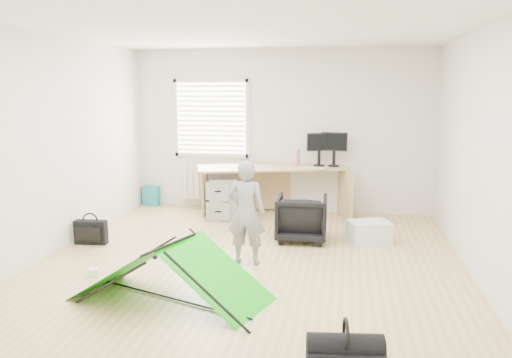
% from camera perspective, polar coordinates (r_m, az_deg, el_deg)
% --- Properties ---
extents(ground, '(5.50, 5.50, 0.00)m').
position_cam_1_polar(ground, '(6.00, -0.70, -9.64)').
color(ground, tan).
rests_on(ground, ground).
extents(back_wall, '(5.00, 0.02, 2.70)m').
position_cam_1_polar(back_wall, '(8.39, 2.91, 5.51)').
color(back_wall, silver).
rests_on(back_wall, ground).
extents(window, '(1.20, 0.06, 1.20)m').
position_cam_1_polar(window, '(8.57, -5.15, 6.93)').
color(window, silver).
rests_on(window, back_wall).
extents(radiator, '(1.00, 0.12, 0.60)m').
position_cam_1_polar(radiator, '(8.67, -5.10, -0.36)').
color(radiator, silver).
rests_on(radiator, back_wall).
extents(desk, '(2.50, 1.44, 0.81)m').
position_cam_1_polar(desk, '(8.12, 1.82, -1.38)').
color(desk, tan).
rests_on(desk, ground).
extents(filing_cabinet, '(0.59, 0.67, 0.66)m').
position_cam_1_polar(filing_cabinet, '(8.01, -3.89, -2.10)').
color(filing_cabinet, '#96989B').
rests_on(filing_cabinet, ground).
extents(monitor_left, '(0.41, 0.24, 0.39)m').
position_cam_1_polar(monitor_left, '(8.11, 7.23, 2.85)').
color(monitor_left, black).
rests_on(monitor_left, desk).
extents(monitor_right, '(0.43, 0.20, 0.40)m').
position_cam_1_polar(monitor_right, '(8.11, 8.90, 2.85)').
color(monitor_right, black).
rests_on(monitor_right, desk).
extents(keyboard, '(0.47, 0.22, 0.02)m').
position_cam_1_polar(keyboard, '(7.88, 6.41, 1.29)').
color(keyboard, beige).
rests_on(keyboard, desk).
extents(thermos, '(0.09, 0.09, 0.27)m').
position_cam_1_polar(thermos, '(8.05, 4.79, 2.40)').
color(thermos, '#AC606F').
rests_on(thermos, desk).
extents(office_chair, '(0.68, 0.70, 0.62)m').
position_cam_1_polar(office_chair, '(6.84, 5.24, -4.46)').
color(office_chair, black).
rests_on(office_chair, ground).
extents(person, '(0.46, 0.30, 1.24)m').
position_cam_1_polar(person, '(5.84, -1.14, -3.83)').
color(person, gray).
rests_on(person, ground).
extents(kite, '(2.00, 1.37, 0.57)m').
position_cam_1_polar(kite, '(5.01, -9.70, -10.46)').
color(kite, '#15B811').
rests_on(kite, ground).
extents(storage_crate, '(0.63, 0.54, 0.30)m').
position_cam_1_polar(storage_crate, '(6.90, 12.79, -5.95)').
color(storage_crate, silver).
rests_on(storage_crate, ground).
extents(tote_bag, '(0.30, 0.15, 0.34)m').
position_cam_1_polar(tote_bag, '(9.05, -11.89, -1.89)').
color(tote_bag, teal).
rests_on(tote_bag, ground).
extents(laptop_bag, '(0.44, 0.17, 0.32)m').
position_cam_1_polar(laptop_bag, '(7.04, -18.35, -5.79)').
color(laptop_bag, black).
rests_on(laptop_bag, ground).
extents(white_box, '(0.12, 0.12, 0.09)m').
position_cam_1_polar(white_box, '(5.87, -18.06, -10.16)').
color(white_box, silver).
rests_on(white_box, ground).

